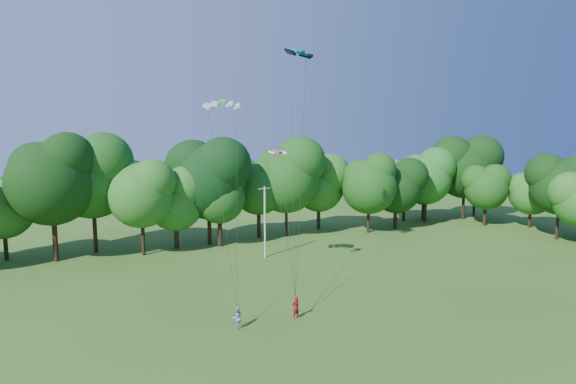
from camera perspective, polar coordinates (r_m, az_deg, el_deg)
name	(u,v)px	position (r m, az deg, el deg)	size (l,w,h in m)	color
utility_pole	(265,221)	(48.98, -2.96, -3.72)	(1.53, 0.46, 7.80)	beige
kite_flyer_left	(296,307)	(33.78, 0.97, -14.40)	(0.61, 0.40, 1.68)	maroon
kite_flyer_right	(237,317)	(32.39, -6.49, -15.55)	(0.75, 0.59, 1.55)	#97B1D1
kite_teal	(298,50)	(42.71, 1.31, 17.59)	(3.05, 2.25, 0.61)	#046D88
kite_green	(222,102)	(38.44, -8.35, 11.29)	(3.31, 2.46, 0.49)	#35E021
kite_pink	(277,151)	(39.88, -1.35, 5.21)	(1.86, 1.42, 0.34)	#DC3D6E
tree_back_center	(208,170)	(54.94, -10.11, 2.82)	(10.14, 10.14, 14.75)	black
tree_back_east	(426,173)	(72.19, 17.16, 2.33)	(8.36, 8.36, 12.16)	#391F16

